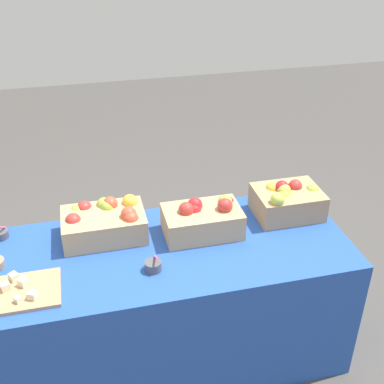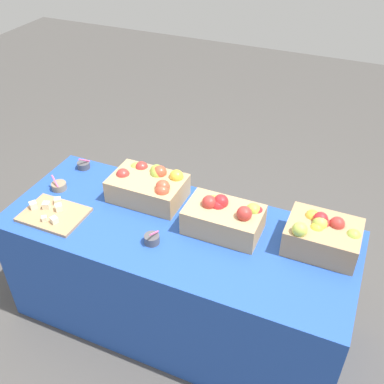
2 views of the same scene
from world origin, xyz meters
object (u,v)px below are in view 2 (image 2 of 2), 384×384
apple_crate_middle (225,217)px  apple_crate_right (149,185)px  cutting_board_front (53,214)px  sample_bowl_mid (152,239)px  sample_bowl_far (84,165)px  sample_bowl_near (59,186)px  apple_crate_left (323,235)px

apple_crate_middle → apple_crate_right: apple_crate_middle is taller
apple_crate_middle → cutting_board_front: bearing=-163.4°
sample_bowl_mid → sample_bowl_far: size_ratio=1.02×
apple_crate_right → sample_bowl_near: apple_crate_right is taller
cutting_board_front → sample_bowl_near: (-0.12, 0.22, 0.01)m
apple_crate_left → sample_bowl_near: size_ratio=3.97×
apple_crate_right → sample_bowl_mid: 0.39m
sample_bowl_far → apple_crate_middle: bearing=-10.9°
apple_crate_middle → cutting_board_front: size_ratio=1.16×
sample_bowl_near → sample_bowl_mid: (0.72, -0.19, 0.00)m
sample_bowl_far → apple_crate_left: bearing=-5.1°
apple_crate_middle → sample_bowl_near: size_ratio=4.42×
apple_crate_left → cutting_board_front: apple_crate_left is taller
apple_crate_left → sample_bowl_near: apple_crate_left is taller
cutting_board_front → sample_bowl_near: bearing=119.3°
apple_crate_left → apple_crate_middle: apple_crate_left is taller
apple_crate_left → apple_crate_middle: (-0.49, -0.06, -0.00)m
cutting_board_front → apple_crate_left: bearing=13.3°
apple_crate_right → sample_bowl_near: bearing=-164.7°
apple_crate_left → sample_bowl_mid: (-0.79, -0.30, -0.06)m
apple_crate_right → sample_bowl_far: apple_crate_right is taller
apple_crate_right → apple_crate_middle: bearing=-10.6°
cutting_board_front → sample_bowl_near: 0.25m
apple_crate_left → cutting_board_front: (-1.39, -0.33, -0.07)m
cutting_board_front → sample_bowl_far: bearing=104.2°
sample_bowl_mid → sample_bowl_far: 0.84m
apple_crate_left → sample_bowl_mid: apple_crate_left is taller
apple_crate_left → apple_crate_right: size_ratio=0.85×
cutting_board_front → sample_bowl_near: sample_bowl_near is taller
apple_crate_left → sample_bowl_far: size_ratio=3.78×
apple_crate_middle → sample_bowl_near: 1.03m
sample_bowl_mid → sample_bowl_near: bearing=165.1°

